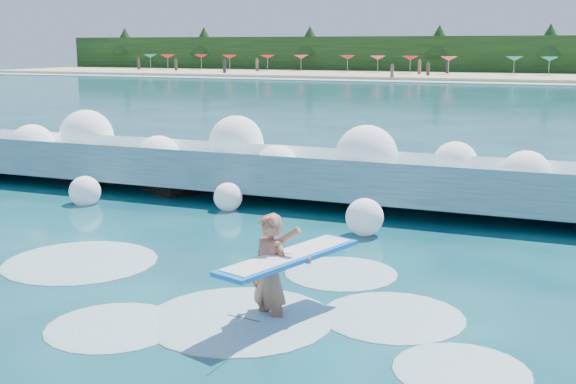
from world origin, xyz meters
name	(u,v)px	position (x,y,z in m)	size (l,w,h in m)	color
ground	(162,276)	(0.00, 0.00, 0.00)	(200.00, 200.00, 0.00)	#082F40
beach	(528,77)	(0.00, 78.00, 0.20)	(140.00, 20.00, 0.40)	tan
wet_band	(519,83)	(0.00, 67.00, 0.04)	(140.00, 5.00, 0.08)	silver
treeline	(536,56)	(0.00, 88.00, 2.50)	(140.00, 4.00, 5.00)	black
breaking_wave	(253,173)	(-1.47, 6.81, 0.58)	(19.24, 2.94, 1.66)	teal
rock_cluster	(178,171)	(-4.01, 7.22, 0.39)	(7.89, 3.13, 1.22)	black
surfer_with_board	(274,273)	(2.53, -1.02, 0.68)	(1.34, 2.99, 1.84)	#A1654B
wave_spray	(221,154)	(-2.30, 6.61, 1.06)	(14.72, 4.57, 2.09)	white
surf_foam	(214,296)	(1.31, -0.55, 0.00)	(9.36, 5.44, 0.14)	silver
beach_umbrellas	(532,59)	(0.07, 80.30, 2.25)	(111.76, 6.62, 0.50)	#137C78
beachgoers	(570,71)	(4.48, 74.11, 1.09)	(100.41, 13.80, 1.92)	#3F332D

